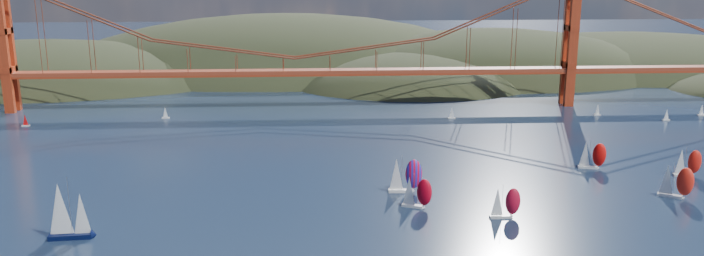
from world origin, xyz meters
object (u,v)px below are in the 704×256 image
racer_2 (676,181)px  racer_3 (592,155)px  racer_rwb (405,175)px  sloop_navy (66,212)px  racer_1 (505,202)px  racer_4 (687,162)px  racer_0 (416,192)px

racer_2 → racer_3: racer_2 is taller
racer_rwb → racer_2: bearing=-4.6°
sloop_navy → racer_1: size_ratio=1.70×
sloop_navy → racer_3: 150.73m
racer_1 → racer_4: (63.86, 30.46, 0.16)m
racer_rwb → racer_4: bearing=8.5°
racer_2 → racer_rwb: 73.51m
racer_3 → racer_4: (25.57, -9.00, -0.08)m
racer_2 → racer_3: (-12.18, 27.31, -0.34)m
sloop_navy → racer_rwb: size_ratio=1.40×
racer_0 → racer_rwb: (-1.45, 12.34, 0.73)m
racer_1 → racer_rwb: bearing=136.1°
racer_1 → racer_3: 54.98m
racer_1 → racer_4: bearing=24.4°
racer_2 → racer_4: size_ratio=1.10×
sloop_navy → racer_0: size_ratio=1.64×
racer_4 → sloop_navy: bearing=-163.6°
racer_3 → racer_rwb: racer_rwb is taller
racer_0 → racer_1: racer_0 is taller
racer_3 → racer_2: bearing=-51.4°
racer_1 → racer_3: size_ratio=0.95×
racer_3 → racer_4: bearing=-4.8°
racer_3 → sloop_navy: bearing=-147.4°
sloop_navy → racer_1: (105.05, 7.14, -2.47)m
racer_1 → racer_rwb: (-22.53, 20.87, 0.90)m
racer_1 → racer_2: racer_2 is taller
racer_3 → racer_4: size_ratio=1.02×
racer_0 → racer_1: size_ratio=1.04×
racer_1 → racer_rwb: size_ratio=0.82×
racer_1 → racer_rwb: 30.72m
racer_2 → racer_3: 29.90m
sloop_navy → racer_3: size_ratio=1.61×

